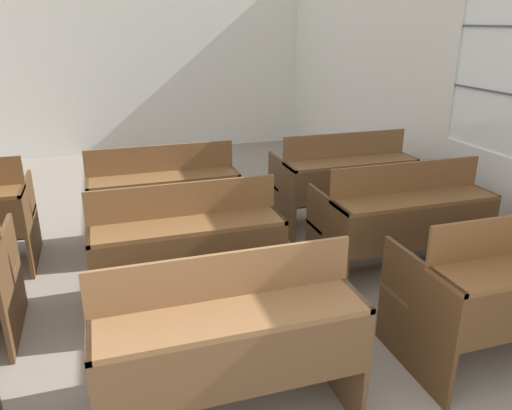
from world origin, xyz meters
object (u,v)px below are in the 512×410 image
object	(u,v)px
bench_front_center	(225,337)
bench_second_right	(401,219)
bench_third_center	(163,196)
bench_third_right	(342,179)
bench_second_center	(186,246)

from	to	relation	value
bench_front_center	bench_second_right	xyz separation A→B (m)	(1.72, 1.11, 0.00)
bench_third_center	bench_third_right	xyz separation A→B (m)	(1.77, -0.03, 0.00)
bench_second_right	bench_third_center	xyz separation A→B (m)	(-1.73, 1.13, 0.00)
bench_second_center	bench_third_right	distance (m)	2.07
bench_front_center	bench_third_center	xyz separation A→B (m)	(-0.01, 2.23, 0.00)
bench_second_center	bench_third_right	xyz separation A→B (m)	(1.76, 1.09, 0.00)
bench_second_center	bench_third_center	size ratio (longest dim) A/B	1.00
bench_second_center	bench_third_center	world-z (taller)	same
bench_front_center	bench_third_right	world-z (taller)	same
bench_third_center	bench_second_center	bearing A→B (deg)	-89.54
bench_front_center	bench_third_right	bearing A→B (deg)	51.45
bench_front_center	bench_second_right	world-z (taller)	same
bench_front_center	bench_second_right	distance (m)	2.05
bench_second_center	bench_third_center	xyz separation A→B (m)	(-0.01, 1.11, 0.00)
bench_front_center	bench_third_center	size ratio (longest dim) A/B	1.00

